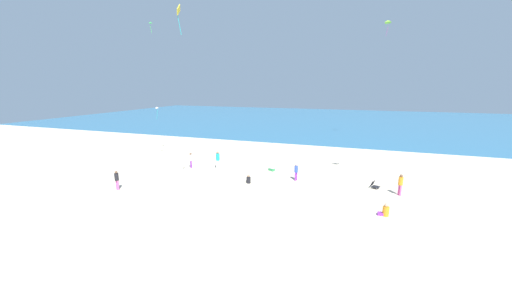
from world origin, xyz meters
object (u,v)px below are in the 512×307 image
object	(u,v)px
person_6	(296,171)
kite_white	(156,108)
person_0	(400,183)
kite_yellow	(179,12)
person_1	(218,159)
kite_green	(150,23)
beach_chair_near_camera	(374,185)
kite_lime	(388,22)
person_2	(191,159)
person_5	(248,180)
person_4	(385,211)
cooler_box	(272,169)
person_3	(117,179)

from	to	relation	value
person_6	kite_white	size ratio (longest dim) A/B	1.07
person_0	kite_yellow	world-z (taller)	kite_yellow
person_1	kite_green	world-z (taller)	kite_green
person_0	beach_chair_near_camera	bearing A→B (deg)	117.27
kite_white	kite_lime	bearing A→B (deg)	39.12
person_1	person_0	bearing A→B (deg)	53.66
beach_chair_near_camera	kite_green	distance (m)	23.34
person_6	kite_lime	xyz separation A→B (m)	(6.81, 20.38, 14.46)
kite_yellow	kite_green	xyz separation A→B (m)	(-7.99, 7.62, 1.31)
person_1	person_2	distance (m)	2.57
person_0	person_6	distance (m)	7.54
person_5	beach_chair_near_camera	bearing A→B (deg)	-109.81
kite_lime	person_4	bearing A→B (deg)	-91.11
person_0	kite_white	xyz separation A→B (m)	(-22.59, 3.38, 4.36)
cooler_box	kite_white	xyz separation A→B (m)	(-12.45, 0.57, 5.09)
person_6	person_5	bearing A→B (deg)	-129.76
beach_chair_near_camera	person_2	xyz separation A→B (m)	(-15.88, 0.27, 0.58)
kite_green	kite_white	world-z (taller)	kite_green
person_3	kite_yellow	xyz separation A→B (m)	(6.17, -0.20, 10.76)
cooler_box	kite_yellow	distance (m)	14.74
person_2	kite_white	distance (m)	7.09
person_5	kite_white	world-z (taller)	kite_white
cooler_box	person_3	world-z (taller)	person_3
person_3	person_5	xyz separation A→B (m)	(8.49, 4.67, -0.58)
beach_chair_near_camera	kite_green	size ratio (longest dim) A/B	0.81
person_0	kite_lime	distance (m)	25.63
person_3	cooler_box	bearing A→B (deg)	-35.12
beach_chair_near_camera	kite_white	size ratio (longest dim) A/B	0.57
kite_lime	kite_green	bearing A→B (deg)	-136.42
beach_chair_near_camera	kite_yellow	xyz separation A→B (m)	(-11.61, -6.89, 11.35)
person_3	person_6	world-z (taller)	person_3
person_1	person_3	size ratio (longest dim) A/B	1.14
person_3	kite_white	bearing A→B (deg)	31.49
person_0	person_1	xyz separation A→B (m)	(-14.96, 1.76, 0.07)
person_3	kite_yellow	world-z (taller)	kite_yellow
person_6	person_2	bearing A→B (deg)	-161.15
person_3	kite_white	world-z (taller)	kite_white
kite_green	kite_white	size ratio (longest dim) A/B	0.71
cooler_box	person_5	distance (m)	3.95
person_0	person_3	size ratio (longest dim) A/B	1.05
person_1	person_5	world-z (taller)	person_1
person_2	kite_lime	size ratio (longest dim) A/B	0.74
cooler_box	person_2	distance (m)	7.53
person_0	kite_green	distance (m)	24.43
person_3	kite_lime	xyz separation A→B (m)	(18.68, 26.93, 14.43)
person_0	person_2	size ratio (longest dim) A/B	1.07
beach_chair_near_camera	person_2	world-z (taller)	person_2
cooler_box	kite_lime	world-z (taller)	kite_lime
cooler_box	person_0	world-z (taller)	person_0
person_3	person_4	bearing A→B (deg)	-72.27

